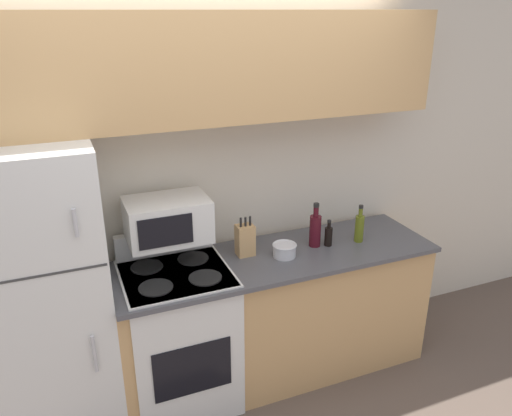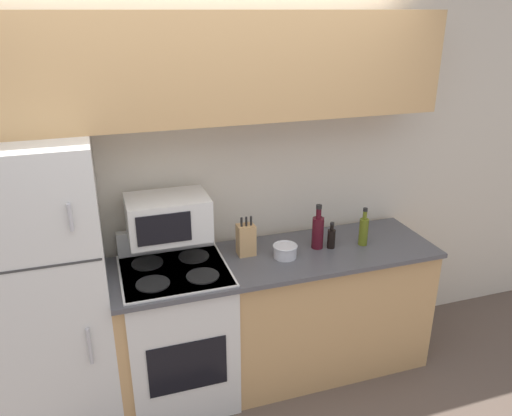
{
  "view_description": "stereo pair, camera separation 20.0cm",
  "coord_description": "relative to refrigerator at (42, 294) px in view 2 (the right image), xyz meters",
  "views": [
    {
      "loc": [
        -0.85,
        -2.3,
        2.37
      ],
      "look_at": [
        0.21,
        0.27,
        1.27
      ],
      "focal_mm": 35.0,
      "sensor_mm": 36.0,
      "label": 1
    },
    {
      "loc": [
        -0.66,
        -2.37,
        2.37
      ],
      "look_at": [
        0.21,
        0.27,
        1.27
      ],
      "focal_mm": 35.0,
      "sensor_mm": 36.0,
      "label": 2
    }
  ],
  "objects": [
    {
      "name": "lower_cabinets",
      "position": [
        1.4,
        -0.02,
        -0.43
      ],
      "size": [
        2.09,
        0.63,
        0.92
      ],
      "color": "tan",
      "rests_on": "ground_plane"
    },
    {
      "name": "bottle_wine_red",
      "position": [
        1.69,
        -0.0,
        0.15
      ],
      "size": [
        0.08,
        0.08,
        0.3
      ],
      "color": "#470F19",
      "rests_on": "lower_cabinets"
    },
    {
      "name": "upper_cabinets",
      "position": [
        1.04,
        0.14,
        1.18
      ],
      "size": [
        2.8,
        0.35,
        0.6
      ],
      "color": "tan",
      "rests_on": "refrigerator"
    },
    {
      "name": "wall_back",
      "position": [
        1.04,
        0.35,
        0.39
      ],
      "size": [
        8.0,
        0.05,
        2.55
      ],
      "color": "beige",
      "rests_on": "ground_plane"
    },
    {
      "name": "stove",
      "position": [
        0.74,
        -0.03,
        -0.41
      ],
      "size": [
        0.64,
        0.61,
        1.09
      ],
      "color": "silver",
      "rests_on": "ground_plane"
    },
    {
      "name": "bottle_olive_oil",
      "position": [
        2.0,
        -0.06,
        0.13
      ],
      "size": [
        0.06,
        0.06,
        0.26
      ],
      "color": "#5B6619",
      "rests_on": "lower_cabinets"
    },
    {
      "name": "microwave",
      "position": [
        0.74,
        0.09,
        0.33
      ],
      "size": [
        0.48,
        0.34,
        0.26
      ],
      "color": "silver",
      "rests_on": "stove"
    },
    {
      "name": "refrigerator",
      "position": [
        0.0,
        0.0,
        0.0
      ],
      "size": [
        0.72,
        0.65,
        1.77
      ],
      "color": "silver",
      "rests_on": "ground_plane"
    },
    {
      "name": "ground_plane",
      "position": [
        1.04,
        -0.31,
        -0.88
      ],
      "size": [
        12.0,
        12.0,
        0.0
      ],
      "primitive_type": "plane",
      "color": "brown"
    },
    {
      "name": "bowl",
      "position": [
        1.44,
        -0.07,
        0.08
      ],
      "size": [
        0.16,
        0.16,
        0.08
      ],
      "color": "silver",
      "rests_on": "lower_cabinets"
    },
    {
      "name": "knife_block",
      "position": [
        1.22,
        0.05,
        0.13
      ],
      "size": [
        0.11,
        0.09,
        0.26
      ],
      "color": "tan",
      "rests_on": "lower_cabinets"
    },
    {
      "name": "bottle_soy_sauce",
      "position": [
        1.77,
        -0.03,
        0.1
      ],
      "size": [
        0.05,
        0.05,
        0.18
      ],
      "color": "black",
      "rests_on": "lower_cabinets"
    }
  ]
}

